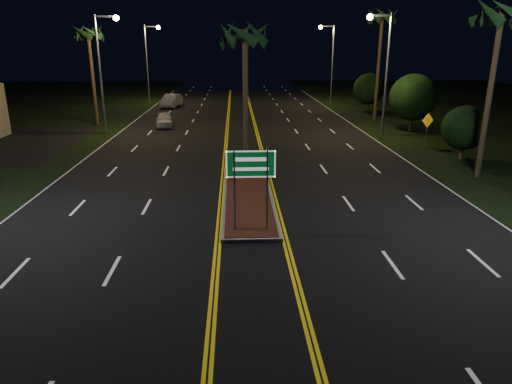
{
  "coord_description": "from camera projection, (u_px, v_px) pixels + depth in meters",
  "views": [
    {
      "loc": [
        -0.55,
        -13.15,
        6.79
      ],
      "look_at": [
        0.15,
        1.98,
        1.9
      ],
      "focal_mm": 32.0,
      "sensor_mm": 36.0,
      "label": 1
    }
  ],
  "objects": [
    {
      "name": "palm_left_far",
      "position": [
        88.0,
        33.0,
        38.29
      ],
      "size": [
        2.4,
        2.4,
        8.8
      ],
      "color": "#382819",
      "rests_on": "ground"
    },
    {
      "name": "streetlight_left_far",
      "position": [
        150.0,
        55.0,
        54.24
      ],
      "size": [
        1.91,
        0.44,
        9.0
      ],
      "color": "gray",
      "rests_on": "ground"
    },
    {
      "name": "ground",
      "position": [
        254.0,
        267.0,
        14.61
      ],
      "size": [
        120.0,
        120.0,
        0.0
      ],
      "primitive_type": "plane",
      "color": "black",
      "rests_on": "ground"
    },
    {
      "name": "palm_right_far",
      "position": [
        382.0,
        18.0,
        40.88
      ],
      "size": [
        2.4,
        2.4,
        10.3
      ],
      "color": "#382819",
      "rests_on": "ground"
    },
    {
      "name": "shrub_mid",
      "position": [
        413.0,
        97.0,
        37.2
      ],
      "size": [
        3.78,
        3.78,
        4.62
      ],
      "color": "#382819",
      "rests_on": "ground"
    },
    {
      "name": "car_near",
      "position": [
        164.0,
        118.0,
        39.59
      ],
      "size": [
        2.41,
        4.52,
        1.44
      ],
      "primitive_type": "imported",
      "rotation": [
        0.0,
        0.0,
        0.13
      ],
      "color": "#B2B1B8",
      "rests_on": "ground"
    },
    {
      "name": "shrub_far",
      "position": [
        369.0,
        89.0,
        48.72
      ],
      "size": [
        3.24,
        3.24,
        3.96
      ],
      "color": "#382819",
      "rests_on": "ground"
    },
    {
      "name": "palm_right_near",
      "position": [
        502.0,
        14.0,
        22.14
      ],
      "size": [
        2.4,
        2.4,
        9.3
      ],
      "color": "#382819",
      "rests_on": "ground"
    },
    {
      "name": "highway_sign",
      "position": [
        251.0,
        172.0,
        16.53
      ],
      "size": [
        1.8,
        0.08,
        3.2
      ],
      "color": "gray",
      "rests_on": "ground"
    },
    {
      "name": "car_far",
      "position": [
        171.0,
        100.0,
        52.2
      ],
      "size": [
        2.97,
        5.36,
        1.69
      ],
      "primitive_type": "imported",
      "rotation": [
        0.0,
        0.0,
        -0.16
      ],
      "color": "#ADAEB7",
      "rests_on": "ground"
    },
    {
      "name": "shrub_near",
      "position": [
        464.0,
        128.0,
        27.91
      ],
      "size": [
        2.7,
        2.7,
        3.3
      ],
      "color": "#382819",
      "rests_on": "ground"
    },
    {
      "name": "warning_sign",
      "position": [
        427.0,
        125.0,
        31.38
      ],
      "size": [
        0.91,
        0.43,
        2.35
      ],
      "rotation": [
        0.0,
        0.0,
        0.42
      ],
      "color": "gray",
      "rests_on": "ground"
    },
    {
      "name": "palm_median",
      "position": [
        245.0,
        35.0,
        22.36
      ],
      "size": [
        2.4,
        2.4,
        8.3
      ],
      "color": "#382819",
      "rests_on": "ground"
    },
    {
      "name": "streetlight_right_mid",
      "position": [
        383.0,
        61.0,
        34.25
      ],
      "size": [
        1.91,
        0.44,
        9.0
      ],
      "color": "gray",
      "rests_on": "ground"
    },
    {
      "name": "median_island",
      "position": [
        248.0,
        196.0,
        21.24
      ],
      "size": [
        2.25,
        10.25,
        0.17
      ],
      "color": "gray",
      "rests_on": "ground"
    },
    {
      "name": "streetlight_left_mid",
      "position": [
        104.0,
        61.0,
        35.22
      ],
      "size": [
        1.91,
        0.44,
        9.0
      ],
      "color": "gray",
      "rests_on": "ground"
    },
    {
      "name": "streetlight_right_far",
      "position": [
        330.0,
        55.0,
        53.26
      ],
      "size": [
        1.91,
        0.44,
        9.0
      ],
      "color": "gray",
      "rests_on": "ground"
    }
  ]
}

